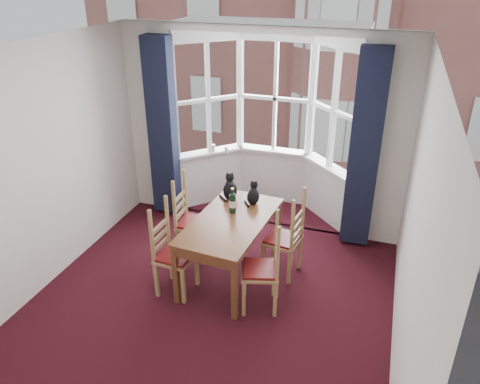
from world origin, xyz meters
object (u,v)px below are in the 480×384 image
at_px(cat_right, 253,195).
at_px(candle_tall, 213,148).
at_px(wine_bottle, 233,202).
at_px(candle_short, 226,150).
at_px(chair_left_far, 188,223).
at_px(dining_table, 231,226).
at_px(chair_right_near, 268,271).
at_px(chair_right_far, 289,242).
at_px(chair_left_near, 169,255).
at_px(cat_left, 230,189).

relative_size(cat_right, candle_tall, 2.47).
xyz_separation_m(wine_bottle, candle_short, (-0.67, 1.63, -0.01)).
relative_size(chair_left_far, candle_short, 9.58).
distance_m(dining_table, cat_right, 0.54).
height_order(chair_right_near, chair_right_far, same).
height_order(chair_left_near, chair_left_far, same).
relative_size(cat_left, candle_tall, 2.81).
height_order(dining_table, candle_short, candle_short).
height_order(chair_left_far, chair_right_near, same).
bearing_deg(cat_right, candle_short, 122.18).
xyz_separation_m(dining_table, candle_tall, (-0.91, 1.78, 0.24)).
bearing_deg(candle_short, dining_table, -68.78).
distance_m(cat_right, wine_bottle, 0.35).
height_order(chair_right_far, candle_short, candle_short).
distance_m(cat_left, candle_short, 1.37).
bearing_deg(chair_left_near, cat_left, 68.85).
distance_m(chair_right_near, wine_bottle, 0.97).
bearing_deg(cat_left, cat_right, -9.21).
bearing_deg(candle_tall, chair_right_far, -44.33).
bearing_deg(chair_right_near, cat_left, 129.03).
relative_size(wine_bottle, candle_tall, 2.69).
xyz_separation_m(cat_right, candle_tall, (-1.04, 1.29, 0.03)).
relative_size(chair_left_near, chair_right_far, 1.00).
bearing_deg(cat_left, chair_right_near, -50.97).
distance_m(chair_right_near, chair_right_far, 0.66).
relative_size(chair_left_near, candle_tall, 7.65).
bearing_deg(dining_table, chair_left_near, -140.61).
bearing_deg(dining_table, cat_right, 74.95).
bearing_deg(cat_left, wine_bottle, -66.23).
height_order(chair_left_near, candle_tall, candle_tall).
bearing_deg(cat_right, chair_right_far, -24.62).
xyz_separation_m(chair_right_near, chair_right_far, (0.09, 0.65, 0.00)).
height_order(cat_left, candle_tall, cat_left).
bearing_deg(dining_table, candle_short, 111.22).
bearing_deg(chair_right_far, chair_left_near, -150.15).
bearing_deg(chair_left_near, cat_right, 53.39).
bearing_deg(dining_table, chair_left_far, 158.65).
height_order(cat_right, candle_tall, cat_right).
distance_m(wine_bottle, candle_tall, 1.82).
distance_m(chair_left_far, wine_bottle, 0.80).
distance_m(chair_right_far, candle_tall, 2.25).
height_order(dining_table, cat_left, cat_left).
distance_m(chair_right_near, cat_left, 1.30).
xyz_separation_m(cat_left, candle_short, (-0.51, 1.27, 0.00)).
bearing_deg(wine_bottle, chair_left_near, -129.80).
xyz_separation_m(chair_left_near, wine_bottle, (0.55, 0.66, 0.45)).
bearing_deg(chair_left_near, candle_tall, 98.00).
xyz_separation_m(chair_right_far, candle_tall, (-1.58, 1.54, 0.46)).
distance_m(chair_right_near, candle_tall, 2.69).
bearing_deg(chair_right_far, dining_table, -160.40).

